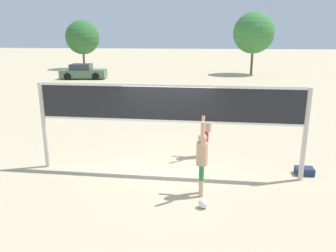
% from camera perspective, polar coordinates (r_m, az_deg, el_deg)
% --- Properties ---
extents(ground_plane, '(200.00, 200.00, 0.00)m').
position_cam_1_polar(ground_plane, '(9.52, 0.00, -8.12)').
color(ground_plane, '#C6B28C').
extents(volleyball_net, '(7.44, 0.13, 2.54)m').
position_cam_1_polar(volleyball_net, '(8.97, 0.00, 2.33)').
color(volleyball_net, beige).
rests_on(volleyball_net, ground_plane).
extents(player_spiker, '(0.28, 0.68, 1.95)m').
position_cam_1_polar(player_spiker, '(7.92, 5.94, -5.22)').
color(player_spiker, tan).
rests_on(player_spiker, ground_plane).
extents(player_blocker, '(0.28, 0.71, 2.14)m').
position_cam_1_polar(player_blocker, '(10.49, 6.83, 0.52)').
color(player_blocker, tan).
rests_on(player_blocker, ground_plane).
extents(volleyball, '(0.23, 0.23, 0.23)m').
position_cam_1_polar(volleyball, '(7.71, 6.17, -13.24)').
color(volleyball, white).
rests_on(volleyball, ground_plane).
extents(gear_bag, '(0.49, 0.35, 0.21)m').
position_cam_1_polar(gear_bag, '(10.13, 22.65, -7.25)').
color(gear_bag, navy).
rests_on(gear_bag, ground_plane).
extents(parked_car_near, '(4.30, 2.39, 1.36)m').
position_cam_1_polar(parked_car_near, '(31.66, -14.55, 9.07)').
color(parked_car_near, '#4C6B4C').
rests_on(parked_car_near, ground_plane).
extents(tree_left_cluster, '(4.11, 4.11, 6.21)m').
position_cam_1_polar(tree_left_cluster, '(35.26, 14.70, 15.41)').
color(tree_left_cluster, brown).
rests_on(tree_left_cluster, ground_plane).
extents(tree_right_cluster, '(3.94, 3.94, 5.66)m').
position_cam_1_polar(tree_right_cluster, '(41.49, -14.68, 14.69)').
color(tree_right_cluster, brown).
rests_on(tree_right_cluster, ground_plane).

